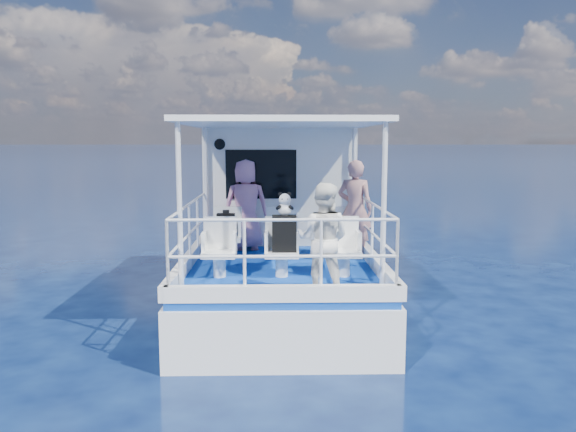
# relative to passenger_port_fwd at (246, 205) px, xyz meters

# --- Properties ---
(ground) EXTENTS (2000.00, 2000.00, 0.00)m
(ground) POSITION_rel_passenger_port_fwd_xyz_m (0.62, -1.00, -1.72)
(ground) COLOR #071338
(ground) RESTS_ON ground
(hull) EXTENTS (3.00, 7.00, 1.60)m
(hull) POSITION_rel_passenger_port_fwd_xyz_m (0.62, -0.00, -1.72)
(hull) COLOR white
(hull) RESTS_ON ground
(deck) EXTENTS (2.90, 6.90, 0.10)m
(deck) POSITION_rel_passenger_port_fwd_xyz_m (0.62, -0.00, -0.87)
(deck) COLOR #0A3696
(deck) RESTS_ON hull
(cabin) EXTENTS (2.85, 2.00, 2.20)m
(cabin) POSITION_rel_passenger_port_fwd_xyz_m (0.62, 1.30, 0.28)
(cabin) COLOR white
(cabin) RESTS_ON deck
(canopy) EXTENTS (3.00, 3.20, 0.08)m
(canopy) POSITION_rel_passenger_port_fwd_xyz_m (0.62, -1.20, 1.42)
(canopy) COLOR white
(canopy) RESTS_ON cabin
(canopy_posts) EXTENTS (2.77, 2.97, 2.20)m
(canopy_posts) POSITION_rel_passenger_port_fwd_xyz_m (0.62, -1.25, 0.28)
(canopy_posts) COLOR white
(canopy_posts) RESTS_ON deck
(railings) EXTENTS (2.84, 3.59, 1.00)m
(railings) POSITION_rel_passenger_port_fwd_xyz_m (0.62, -1.58, -0.32)
(railings) COLOR white
(railings) RESTS_ON deck
(seat_port_fwd) EXTENTS (0.48, 0.46, 0.38)m
(seat_port_fwd) POSITION_rel_passenger_port_fwd_xyz_m (-0.28, -0.80, -0.63)
(seat_port_fwd) COLOR white
(seat_port_fwd) RESTS_ON deck
(seat_center_fwd) EXTENTS (0.48, 0.46, 0.38)m
(seat_center_fwd) POSITION_rel_passenger_port_fwd_xyz_m (0.62, -0.80, -0.63)
(seat_center_fwd) COLOR white
(seat_center_fwd) RESTS_ON deck
(seat_stbd_fwd) EXTENTS (0.48, 0.46, 0.38)m
(seat_stbd_fwd) POSITION_rel_passenger_port_fwd_xyz_m (1.52, -0.80, -0.63)
(seat_stbd_fwd) COLOR white
(seat_stbd_fwd) RESTS_ON deck
(seat_port_aft) EXTENTS (0.48, 0.46, 0.38)m
(seat_port_aft) POSITION_rel_passenger_port_fwd_xyz_m (-0.28, -2.10, -0.63)
(seat_port_aft) COLOR white
(seat_port_aft) RESTS_ON deck
(seat_center_aft) EXTENTS (0.48, 0.46, 0.38)m
(seat_center_aft) POSITION_rel_passenger_port_fwd_xyz_m (0.62, -2.10, -0.63)
(seat_center_aft) COLOR white
(seat_center_aft) RESTS_ON deck
(seat_stbd_aft) EXTENTS (0.48, 0.46, 0.38)m
(seat_stbd_aft) POSITION_rel_passenger_port_fwd_xyz_m (1.52, -2.10, -0.63)
(seat_stbd_aft) COLOR white
(seat_stbd_aft) RESTS_ON deck
(passenger_port_fwd) EXTENTS (0.65, 0.49, 1.63)m
(passenger_port_fwd) POSITION_rel_passenger_port_fwd_xyz_m (0.00, 0.00, 0.00)
(passenger_port_fwd) COLOR #BF7B9E
(passenger_port_fwd) RESTS_ON deck
(passenger_stbd_fwd) EXTENTS (0.71, 0.59, 1.65)m
(passenger_stbd_fwd) POSITION_rel_passenger_port_fwd_xyz_m (1.87, -0.72, 0.01)
(passenger_stbd_fwd) COLOR tan
(passenger_stbd_fwd) RESTS_ON deck
(passenger_stbd_aft) EXTENTS (0.83, 0.73, 1.43)m
(passenger_stbd_aft) POSITION_rel_passenger_port_fwd_xyz_m (1.13, -3.09, -0.10)
(passenger_stbd_aft) COLOR white
(passenger_stbd_aft) RESTS_ON deck
(backpack_port) EXTENTS (0.29, 0.17, 0.39)m
(backpack_port) POSITION_rel_passenger_port_fwd_xyz_m (-0.29, -0.86, -0.24)
(backpack_port) COLOR black
(backpack_port) RESTS_ON seat_port_fwd
(backpack_center) EXTENTS (0.35, 0.19, 0.52)m
(backpack_center) POSITION_rel_passenger_port_fwd_xyz_m (0.65, -2.16, -0.18)
(backpack_center) COLOR black
(backpack_center) RESTS_ON seat_center_aft
(compact_camera) EXTENTS (0.10, 0.06, 0.06)m
(compact_camera) POSITION_rel_passenger_port_fwd_xyz_m (-0.28, -0.87, -0.02)
(compact_camera) COLOR black
(compact_camera) RESTS_ON backpack_port
(panda) EXTENTS (0.21, 0.18, 0.33)m
(panda) POSITION_rel_passenger_port_fwd_xyz_m (0.66, -2.14, 0.25)
(panda) COLOR silver
(panda) RESTS_ON backpack_center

